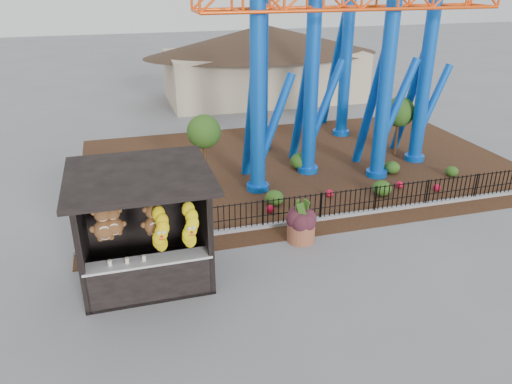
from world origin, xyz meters
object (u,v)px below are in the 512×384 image
object	(u,v)px
prize_booth	(144,232)
terracotta_planter	(301,232)
potted_plant	(298,220)
roller_coaster	(332,4)

from	to	relation	value
prize_booth	terracotta_planter	xyz separation A→B (m)	(4.69, 1.02, -1.23)
prize_booth	terracotta_planter	distance (m)	4.95
terracotta_planter	potted_plant	size ratio (longest dim) A/B	0.98
prize_booth	potted_plant	world-z (taller)	prize_booth
prize_booth	potted_plant	xyz separation A→B (m)	(4.77, 1.53, -1.11)
terracotta_planter	potted_plant	distance (m)	0.53
terracotta_planter	potted_plant	world-z (taller)	potted_plant
roller_coaster	potted_plant	size ratio (longest dim) A/B	12.60
roller_coaster	terracotta_planter	xyz separation A→B (m)	(-3.44, -6.32, -6.14)
terracotta_planter	roller_coaster	bearing A→B (deg)	61.46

